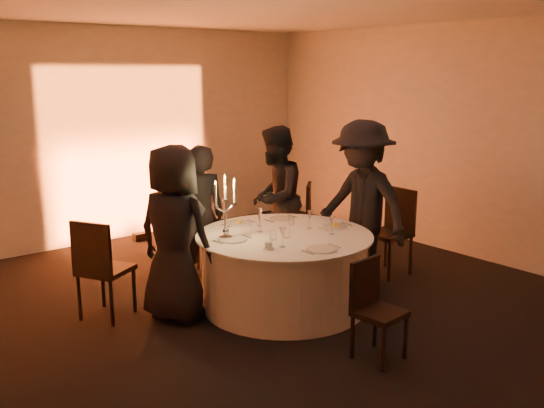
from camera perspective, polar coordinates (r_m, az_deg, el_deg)
floor at (r=6.40m, az=1.14°, el=-9.52°), size 7.00×7.00×0.00m
ceiling at (r=5.96m, az=1.27°, el=18.28°), size 7.00×7.00×0.00m
wall_back at (r=8.95m, az=-13.43°, el=6.42°), size 7.00×0.00×7.00m
wall_right at (r=8.24m, az=17.50°, el=5.67°), size 0.00×7.00×7.00m
uplighter_fixture at (r=8.95m, az=-12.13°, el=-2.99°), size 0.25×0.12×0.10m
banquet_table at (r=6.27m, az=1.15°, el=-6.26°), size 1.80×1.80×0.77m
chair_left at (r=6.10m, az=-15.90°, el=-5.45°), size 0.60×0.60×1.01m
chair_back_left at (r=7.06m, az=-7.74°, el=-2.64°), size 0.52×0.52×1.00m
chair_back_right at (r=7.89m, az=2.65°, el=-1.10°), size 0.60×0.60×0.97m
chair_right at (r=7.37m, az=11.34°, el=-2.03°), size 0.45×0.45×1.02m
chair_front at (r=5.25m, az=9.53°, el=-9.24°), size 0.40×0.40×0.85m
guest_left at (r=5.89m, az=-9.18°, el=-2.78°), size 0.82×0.99×1.73m
guest_back_left at (r=6.78m, az=-6.81°, el=-1.19°), size 0.68×0.55×1.61m
guest_back_right at (r=7.38m, az=0.30°, el=0.58°), size 1.08×1.03×1.75m
guest_right at (r=6.81m, az=8.46°, el=-0.03°), size 0.75×1.24×1.87m
plate_left at (r=5.95m, az=-3.75°, el=-3.34°), size 0.36×0.29×0.01m
plate_back_left at (r=6.56m, az=-3.13°, el=-1.76°), size 0.36×0.29×0.08m
plate_back_right at (r=6.77m, az=0.81°, el=-1.37°), size 0.35×0.25×0.01m
plate_right at (r=6.45m, az=5.97°, el=-2.03°), size 0.36×0.25×0.08m
plate_front at (r=5.64m, az=4.67°, el=-4.26°), size 0.36×0.28×0.01m
coffee_cup at (r=5.65m, az=-0.34°, el=-3.97°), size 0.11×0.11×0.07m
candelabra at (r=5.96m, az=-4.40°, el=-1.16°), size 0.27×0.13×0.65m
wine_glass_a at (r=6.43m, az=-1.21°, el=-0.91°), size 0.07×0.07×0.19m
wine_glass_b at (r=5.68m, az=1.00°, el=-2.75°), size 0.07×0.07×0.19m
wine_glass_c at (r=6.35m, az=3.57°, el=-1.11°), size 0.07×0.07×0.19m
wine_glass_d at (r=6.14m, az=5.67°, el=-1.61°), size 0.07×0.07×0.19m
wine_glass_e at (r=6.21m, az=-1.13°, el=-1.41°), size 0.07×0.07×0.19m
tumbler_a at (r=6.50m, az=1.85°, el=-1.62°), size 0.07×0.07×0.09m
tumbler_b at (r=6.02m, az=1.41°, el=-2.77°), size 0.07×0.07×0.09m
tumbler_c at (r=5.94m, az=0.10°, el=-2.98°), size 0.07×0.07×0.09m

